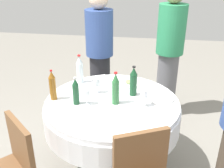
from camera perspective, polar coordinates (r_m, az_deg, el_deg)
ground_plane at (r=2.82m, az=0.00°, el=-16.94°), size 10.00×10.00×0.00m
dining_table at (r=2.47m, az=0.00°, el=-6.74°), size 1.26×1.26×0.74m
bottle_dark_green_east at (r=2.45m, az=4.69°, el=0.49°), size 0.07×0.07×0.29m
bottle_dark_green_west at (r=2.31m, az=-7.90°, el=-1.68°), size 0.06×0.06×0.26m
bottle_amber_north at (r=2.42m, az=-12.83°, el=-0.39°), size 0.06×0.06×0.29m
bottle_green_far at (r=2.29m, az=0.79°, el=-1.13°), size 0.06×0.06×0.30m
bottle_clear_mid at (r=2.73m, az=-7.06°, el=3.12°), size 0.07×0.07×0.30m
wine_glass_far at (r=2.49m, az=-3.35°, el=0.31°), size 0.06×0.06×0.15m
wine_glass_mid at (r=2.27m, az=6.93°, el=-2.31°), size 0.06×0.06×0.16m
wine_glass_left at (r=2.30m, az=-5.60°, el=-2.10°), size 0.06×0.06×0.15m
plate_near at (r=2.46m, az=10.43°, el=-3.00°), size 0.26×0.26×0.02m
plate_front at (r=2.72m, az=3.94°, el=0.25°), size 0.24×0.24×0.04m
spoon_west at (r=2.17m, az=2.97°, el=-6.97°), size 0.11×0.16×0.00m
spoon_north at (r=2.08m, az=-6.90°, el=-8.65°), size 0.16×0.11×0.00m
fork_far at (r=2.51m, az=-7.27°, el=-2.38°), size 0.18×0.02×0.00m
folded_napkin at (r=2.81m, az=-2.61°, el=1.12°), size 0.21×0.21×0.02m
person_west at (r=3.31m, az=-2.71°, el=6.69°), size 0.34×0.34×1.61m
person_north at (r=3.37m, az=12.42°, el=7.05°), size 0.34×0.34×1.68m
chair_inner at (r=2.16m, az=-21.26°, el=-16.49°), size 0.56×0.56×0.87m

